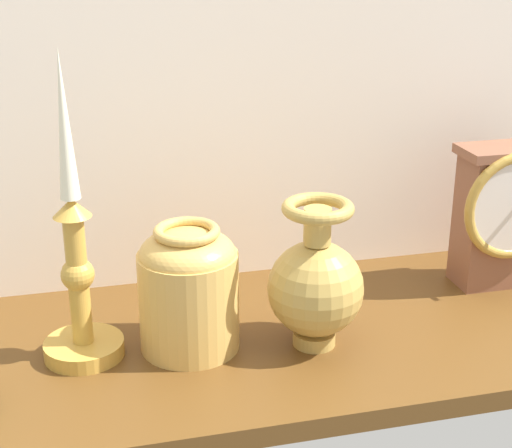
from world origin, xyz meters
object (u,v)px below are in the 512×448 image
object	(u,v)px
candlestick_tall_left	(77,272)
brass_vase_bulbous	(316,283)
brass_vase_jar	(188,286)
mantel_clock	(504,213)

from	to	relation	value
candlestick_tall_left	brass_vase_bulbous	world-z (taller)	candlestick_tall_left
candlestick_tall_left	brass_vase_jar	world-z (taller)	candlestick_tall_left
brass_vase_bulbous	brass_vase_jar	bearing A→B (deg)	168.06
mantel_clock	brass_vase_bulbous	bearing A→B (deg)	-161.60
brass_vase_bulbous	mantel_clock	bearing A→B (deg)	18.40
brass_vase_bulbous	brass_vase_jar	world-z (taller)	brass_vase_bulbous
mantel_clock	candlestick_tall_left	bearing A→B (deg)	-174.03
brass_vase_bulbous	brass_vase_jar	distance (cm)	14.27
brass_vase_bulbous	brass_vase_jar	xyz separation A→B (cm)	(-13.96, 2.95, -0.05)
candlestick_tall_left	brass_vase_jar	bearing A→B (deg)	-4.33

